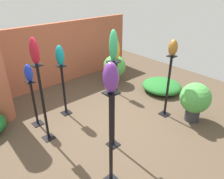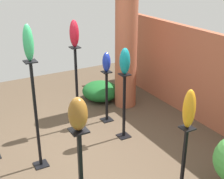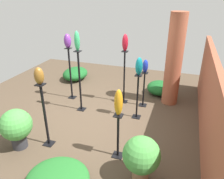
{
  "view_description": "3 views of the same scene",
  "coord_description": "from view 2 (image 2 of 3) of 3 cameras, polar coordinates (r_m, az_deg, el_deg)",
  "views": [
    {
      "loc": [
        -2.28,
        -2.88,
        2.69
      ],
      "look_at": [
        0.26,
        0.02,
        0.73
      ],
      "focal_mm": 35.0,
      "sensor_mm": 36.0,
      "label": 1
    },
    {
      "loc": [
        3.59,
        -1.53,
        2.78
      ],
      "look_at": [
        0.19,
        0.38,
        1.16
      ],
      "focal_mm": 50.0,
      "sensor_mm": 36.0,
      "label": 2
    },
    {
      "loc": [
        4.32,
        1.84,
        2.93
      ],
      "look_at": [
        0.03,
        0.37,
        0.84
      ],
      "focal_mm": 35.0,
      "sensor_mm": 36.0,
      "label": 3
    }
  ],
  "objects": [
    {
      "name": "pedestal_amber",
      "position": [
        4.17,
        12.94,
        -12.78
      ],
      "size": [
        0.2,
        0.2,
        0.91
      ],
      "color": "black",
      "rests_on": "ground"
    },
    {
      "name": "pedestal_teal",
      "position": [
        5.14,
        2.22,
        -3.61
      ],
      "size": [
        0.2,
        0.2,
        1.13
      ],
      "color": "black",
      "rests_on": "ground"
    },
    {
      "name": "pedestal_cobalt",
      "position": [
        5.7,
        -0.98,
        -1.72
      ],
      "size": [
        0.2,
        0.2,
        0.97
      ],
      "color": "black",
      "rests_on": "ground"
    },
    {
      "name": "art_vase_bronze",
      "position": [
        2.8,
        -6.24,
        -4.47
      ],
      "size": [
        0.18,
        0.18,
        0.32
      ],
      "primitive_type": "ellipsoid",
      "color": "brown",
      "rests_on": "pedestal_bronze"
    },
    {
      "name": "brick_wall_back",
      "position": [
        5.7,
        17.45,
        1.56
      ],
      "size": [
        5.6,
        0.12,
        1.68
      ],
      "primitive_type": "cube",
      "color": "#9E5138",
      "rests_on": "ground"
    },
    {
      "name": "art_vase_teal",
      "position": [
        4.84,
        2.37,
        5.21
      ],
      "size": [
        0.17,
        0.17,
        0.42
      ],
      "primitive_type": "ellipsoid",
      "color": "#0F727A",
      "rests_on": "pedestal_teal"
    },
    {
      "name": "art_vase_ruby",
      "position": [
        5.11,
        -6.93,
        10.13
      ],
      "size": [
        0.15,
        0.15,
        0.44
      ],
      "primitive_type": "ellipsoid",
      "color": "maroon",
      "rests_on": "pedestal_ruby"
    },
    {
      "name": "brick_pillar",
      "position": [
        6.11,
        2.59,
        7.78
      ],
      "size": [
        0.43,
        0.43,
        2.45
      ],
      "primitive_type": "cylinder",
      "color": "#9E5138",
      "rests_on": "ground"
    },
    {
      "name": "ground_plane",
      "position": [
        4.79,
        -5.21,
        -13.02
      ],
      "size": [
        8.0,
        8.0,
        0.0
      ],
      "primitive_type": "plane",
      "color": "#4C3D2D"
    },
    {
      "name": "art_vase_cobalt",
      "position": [
        5.45,
        -1.03,
        5.04
      ],
      "size": [
        0.15,
        0.14,
        0.35
      ],
      "primitive_type": "ellipsoid",
      "color": "#192D9E",
      "rests_on": "pedestal_cobalt"
    },
    {
      "name": "pedestal_ruby",
      "position": [
        5.42,
        -6.43,
        -0.39
      ],
      "size": [
        0.2,
        0.2,
        1.48
      ],
      "color": "black",
      "rests_on": "ground"
    },
    {
      "name": "foliage_bed_east",
      "position": [
        6.67,
        -2.13,
        -0.27
      ],
      "size": [
        0.79,
        0.77,
        0.39
      ],
      "primitive_type": "ellipsoid",
      "color": "#195923",
      "rests_on": "ground"
    },
    {
      "name": "art_vase_amber",
      "position": [
        3.79,
        13.92,
        -3.46
      ],
      "size": [
        0.15,
        0.15,
        0.5
      ],
      "primitive_type": "ellipsoid",
      "color": "orange",
      "rests_on": "pedestal_amber"
    },
    {
      "name": "pedestal_jade",
      "position": [
        4.44,
        -13.65,
        -5.49
      ],
      "size": [
        0.2,
        0.2,
        1.6
      ],
      "color": "black",
      "rests_on": "ground"
    },
    {
      "name": "art_vase_jade",
      "position": [
        4.06,
        -15.06,
        8.26
      ],
      "size": [
        0.13,
        0.13,
        0.47
      ],
      "primitive_type": "ellipsoid",
      "color": "#2D9356",
      "rests_on": "pedestal_jade"
    }
  ]
}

